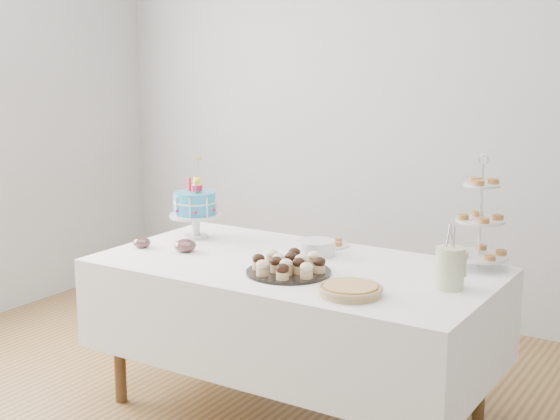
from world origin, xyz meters
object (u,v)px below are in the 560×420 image
Objects in this scene: pie at (350,289)px; tiered_stand at (480,221)px; plate_stack at (316,248)px; jam_bowl_b at (185,246)px; table at (294,309)px; birthday_cake at (196,217)px; jam_bowl_a at (142,243)px; pastry_plate at (329,243)px; cupcake_tray at (289,264)px; utensil_pitcher at (450,266)px.

pie is 0.79m from tiered_stand.
plate_stack reaches higher than jam_bowl_b.
table is at bearing 9.63° from jam_bowl_b.
jam_bowl_a is (-0.11, -0.32, -0.09)m from birthday_cake.
birthday_cake is 4.75× the size of jam_bowl_a.
cupcake_tray is at bearing -80.41° from pastry_plate.
cupcake_tray is at bearing -68.22° from table.
table is 0.98m from tiered_stand.
utensil_pitcher reaches higher than cupcake_tray.
pastry_plate is (-0.09, 0.56, -0.03)m from cupcake_tray.
tiered_stand is 4.79× the size of jam_bowl_b.
jam_bowl_a is (-0.90, 0.01, -0.02)m from cupcake_tray.
cupcake_tray is at bearing -141.81° from tiered_stand.
tiered_stand reaches higher than cupcake_tray.
plate_stack is at bearing 22.39° from jam_bowl_a.
utensil_pitcher is at bearing -25.66° from pastry_plate.
tiered_stand is 1.95× the size of utensil_pitcher.
birthday_cake is at bearing 167.07° from table.
plate_stack is at bearing -79.53° from pastry_plate.
pie is at bearing -19.75° from cupcake_tray.
birthday_cake is at bearing 71.62° from jam_bowl_a.
table is 9.91× the size of plate_stack.
utensil_pitcher is (1.61, 0.17, 0.07)m from jam_bowl_a.
birthday_cake is (-0.73, 0.17, 0.35)m from table.
cupcake_tray is at bearing -4.99° from jam_bowl_b.
cupcake_tray is 0.57m from pastry_plate.
tiered_stand is at bearing 65.43° from pie.
jam_bowl_a is at bearing -161.12° from tiered_stand.
plate_stack is at bearing 26.46° from jam_bowl_b.
utensil_pitcher is (1.51, -0.15, -0.02)m from birthday_cake.
birthday_cake is 1.11× the size of cupcake_tray.
birthday_cake is 0.74m from plate_stack.
birthday_cake reaches higher than cupcake_tray.
jam_bowl_b is at bearing -159.85° from tiered_stand.
tiered_stand is (0.77, 0.40, 0.45)m from table.
pastry_plate reaches higher than table.
birthday_cake is 1.57× the size of utensil_pitcher.
birthday_cake reaches higher than pie.
jam_bowl_a is 0.33× the size of utensil_pitcher.
jam_bowl_b is (-1.04, 0.20, 0.01)m from pie.
jam_bowl_b is 0.41× the size of utensil_pitcher.
table is 20.83× the size of jam_bowl_a.
table is 0.32m from cupcake_tray.
pie is 2.44× the size of jam_bowl_b.
tiered_stand is 0.41m from utensil_pitcher.
birthday_cake is 2.05× the size of pastry_plate.
plate_stack is (-0.06, 0.35, -0.01)m from cupcake_tray.
jam_bowl_a is (-0.85, -0.35, -0.01)m from plate_stack.
jam_bowl_b is (-0.59, -0.10, 0.26)m from table.
jam_bowl_a is at bearing 173.54° from pie.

